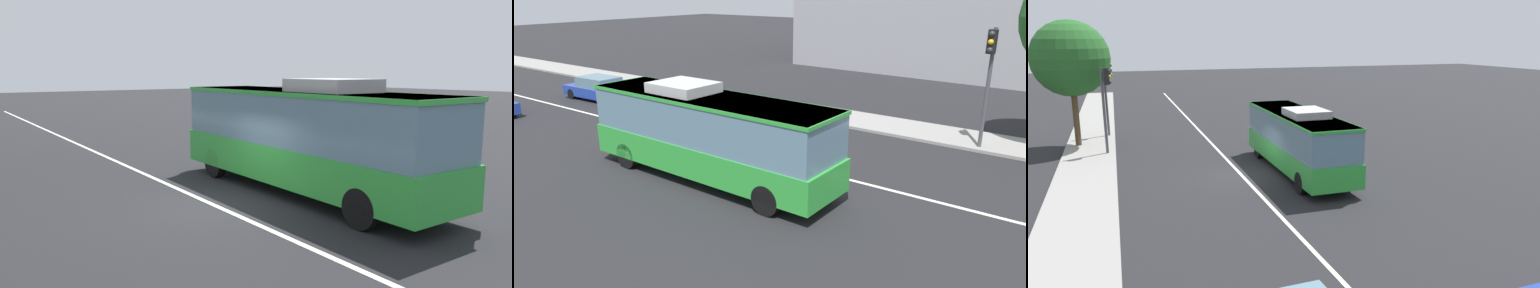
{
  "view_description": "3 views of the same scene",
  "coord_description": "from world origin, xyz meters",
  "views": [
    {
      "loc": [
        -11.06,
        6.44,
        3.67
      ],
      "look_at": [
        1.15,
        -2.22,
        1.38
      ],
      "focal_mm": 33.5,
      "sensor_mm": 36.0,
      "label": 1
    },
    {
      "loc": [
        11.13,
        -14.79,
        6.74
      ],
      "look_at": [
        1.26,
        -1.41,
        1.26
      ],
      "focal_mm": 33.53,
      "sensor_mm": 36.0,
      "label": 2
    },
    {
      "loc": [
        -22.52,
        5.77,
        6.89
      ],
      "look_at": [
        0.14,
        -2.36,
        1.42
      ],
      "focal_mm": 33.21,
      "sensor_mm": 36.0,
      "label": 3
    }
  ],
  "objects": [
    {
      "name": "sidewalk_kerb",
      "position": [
        0.0,
        7.45,
        0.07
      ],
      "size": [
        80.0,
        2.95,
        0.14
      ],
      "primitive_type": "cube",
      "color": "gray",
      "rests_on": "ground_plane"
    },
    {
      "name": "traffic_light_mid_block",
      "position": [
        12.23,
        6.21,
        3.56
      ],
      "size": [
        0.33,
        0.62,
        5.2
      ],
      "rotation": [
        0.0,
        0.0,
        -1.54
      ],
      "color": "#47474C",
      "rests_on": "ground_plane"
    },
    {
      "name": "lane_centre_line",
      "position": [
        0.0,
        0.0,
        0.01
      ],
      "size": [
        76.0,
        0.16,
        0.01
      ],
      "primitive_type": "cube",
      "color": "silver",
      "rests_on": "ground_plane"
    },
    {
      "name": "ground_plane",
      "position": [
        0.0,
        0.0,
        0.0
      ],
      "size": [
        160.0,
        160.0,
        0.0
      ],
      "primitive_type": "plane",
      "color": "black"
    },
    {
      "name": "transit_bus",
      "position": [
        -0.35,
        -2.92,
        1.81
      ],
      "size": [
        10.02,
        2.6,
        3.46
      ],
      "rotation": [
        0.0,
        0.0,
        -0.01
      ],
      "color": "green",
      "rests_on": "ground_plane"
    },
    {
      "name": "traffic_light_near_corner",
      "position": [
        6.75,
        6.28,
        3.56
      ],
      "size": [
        0.34,
        0.62,
        5.2
      ],
      "rotation": [
        0.0,
        0.0,
        -1.64
      ],
      "color": "#47474C",
      "rests_on": "ground_plane"
    },
    {
      "name": "street_tree_kerbside_left",
      "position": [
        9.57,
        8.17,
        5.58
      ],
      "size": [
        4.67,
        4.67,
        7.93
      ],
      "color": "#4C3823",
      "rests_on": "ground_plane"
    }
  ]
}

